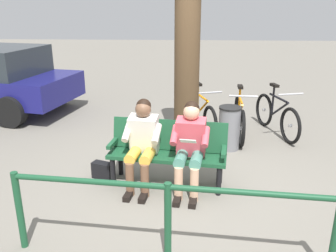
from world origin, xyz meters
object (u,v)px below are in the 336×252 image
(litter_bin, at_px, (229,128))
(tree_trunk, at_px, (187,37))
(handbag, at_px, (103,170))
(bicycle_green, at_px, (239,118))
(person_reading, at_px, (190,143))
(bicycle_silver, at_px, (201,114))
(person_companion, at_px, (142,140))
(bicycle_red, at_px, (276,116))
(bench, at_px, (168,148))

(litter_bin, bearing_deg, tree_trunk, -9.55)
(handbag, distance_m, bicycle_green, 2.85)
(person_reading, relative_size, bicycle_silver, 0.74)
(person_reading, height_order, person_companion, same)
(litter_bin, bearing_deg, bicycle_silver, -61.28)
(litter_bin, distance_m, bicycle_green, 0.68)
(handbag, xyz_separation_m, litter_bin, (-1.92, -1.20, 0.26))
(bicycle_red, height_order, bicycle_silver, same)
(litter_bin, relative_size, bicycle_green, 0.45)
(person_reading, relative_size, person_companion, 1.00)
(person_reading, relative_size, bicycle_green, 0.71)
(person_companion, relative_size, bicycle_green, 0.71)
(bench, bearing_deg, bicycle_green, -115.65)
(tree_trunk, bearing_deg, bicycle_silver, -111.53)
(litter_bin, height_order, bicycle_green, bicycle_green)
(bench, distance_m, person_reading, 0.40)
(bench, bearing_deg, person_companion, 27.30)
(bicycle_green, bearing_deg, tree_trunk, -60.36)
(bicycle_green, height_order, bicycle_silver, same)
(handbag, xyz_separation_m, bicycle_silver, (-1.46, -2.04, 0.24))
(person_reading, distance_m, person_companion, 0.64)
(bicycle_red, distance_m, bicycle_silver, 1.43)
(handbag, relative_size, litter_bin, 0.40)
(bench, bearing_deg, tree_trunk, -92.31)
(person_reading, xyz_separation_m, litter_bin, (-0.68, -1.45, -0.29))
(bench, xyz_separation_m, tree_trunk, (-0.24, -1.37, 1.36))
(tree_trunk, bearing_deg, person_reading, 92.03)
(bicycle_red, bearing_deg, person_reading, -51.37)
(bench, xyz_separation_m, person_reading, (-0.30, 0.21, 0.16))
(tree_trunk, xyz_separation_m, bicycle_silver, (-0.28, -0.71, -1.51))
(bench, relative_size, litter_bin, 2.20)
(person_companion, relative_size, bicycle_silver, 0.74)
(person_companion, xyz_separation_m, tree_trunk, (-0.58, -1.49, 1.21))
(person_companion, bearing_deg, tree_trunk, -103.50)
(person_companion, bearing_deg, person_reading, 179.95)
(bicycle_red, bearing_deg, bicycle_silver, -106.48)
(tree_trunk, xyz_separation_m, bicycle_red, (-1.71, -0.67, -1.51))
(bench, bearing_deg, person_reading, 153.00)
(person_reading, relative_size, tree_trunk, 0.32)
(person_reading, bearing_deg, person_companion, -0.05)
(bench, bearing_deg, handbag, 4.93)
(litter_bin, distance_m, bicycle_red, 1.26)
(handbag, bearing_deg, person_companion, 164.68)
(handbag, height_order, litter_bin, litter_bin)
(person_companion, distance_m, bicycle_silver, 2.38)
(tree_trunk, distance_m, bicycle_green, 1.88)
(litter_bin, height_order, bicycle_red, bicycle_red)
(handbag, distance_m, bicycle_silver, 2.52)
(bench, bearing_deg, bicycle_red, -126.01)
(bicycle_green, bearing_deg, bicycle_silver, -103.35)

